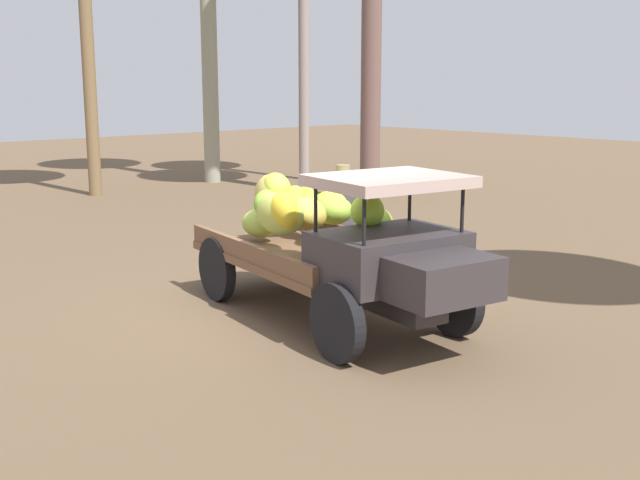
# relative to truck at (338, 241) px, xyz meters

# --- Properties ---
(ground_plane) EXTENTS (60.00, 60.00, 0.00)m
(ground_plane) POSITION_rel_truck_xyz_m (-0.69, -0.14, -0.97)
(ground_plane) COLOR brown
(truck) EXTENTS (4.61, 2.31, 1.86)m
(truck) POSITION_rel_truck_xyz_m (0.00, 0.00, 0.00)
(truck) COLOR #332D2F
(truck) RESTS_ON ground
(farmer) EXTENTS (0.56, 0.53, 1.65)m
(farmer) POSITION_rel_truck_xyz_m (-1.53, 1.53, -0.04)
(farmer) COLOR #455274
(farmer) RESTS_ON ground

